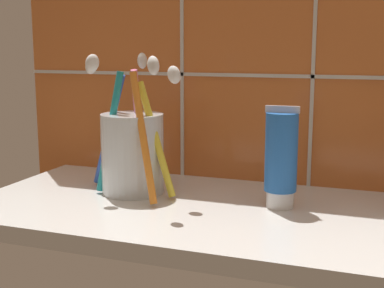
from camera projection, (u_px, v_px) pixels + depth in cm
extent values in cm
cube|color=silver|center=(275.00, 221.00, 61.71)|extent=(74.44, 28.59, 2.00)
cube|color=#C6662D|center=(301.00, 36.00, 71.33)|extent=(84.44, 1.50, 44.72)
cube|color=beige|center=(299.00, 76.00, 71.51)|extent=(84.44, 0.24, 0.50)
cube|color=beige|center=(182.00, 36.00, 76.18)|extent=(0.50, 0.24, 44.72)
cube|color=beige|center=(314.00, 35.00, 69.92)|extent=(0.50, 0.24, 44.72)
cylinder|color=silver|center=(133.00, 154.00, 69.50)|extent=(8.13, 8.13, 10.38)
cylinder|color=yellow|center=(156.00, 139.00, 66.90)|extent=(5.78, 2.14, 14.42)
ellipsoid|color=white|center=(174.00, 75.00, 63.96)|extent=(2.54, 1.78, 2.63)
cylinder|color=pink|center=(139.00, 128.00, 71.57)|extent=(1.70, 4.80, 15.77)
ellipsoid|color=white|center=(142.00, 61.00, 72.09)|extent=(1.65, 2.36, 2.54)
cylinder|color=blue|center=(109.00, 130.00, 71.65)|extent=(5.69, 1.82, 15.17)
ellipsoid|color=white|center=(91.00, 66.00, 71.44)|extent=(2.46, 1.66, 2.61)
cylinder|color=teal|center=(110.00, 132.00, 68.56)|extent=(3.92, 2.54, 15.59)
ellipsoid|color=white|center=(94.00, 63.00, 66.80)|extent=(2.44, 2.09, 2.49)
cylinder|color=orange|center=(143.00, 137.00, 64.85)|extent=(5.58, 5.15, 15.70)
ellipsoid|color=white|center=(153.00, 65.00, 60.40)|extent=(2.63, 2.55, 2.66)
cylinder|color=white|center=(281.00, 199.00, 63.67)|extent=(3.24, 3.24, 2.04)
cylinder|color=blue|center=(283.00, 152.00, 62.65)|extent=(3.82, 3.82, 9.31)
cube|color=silver|center=(284.00, 109.00, 61.74)|extent=(4.01, 0.36, 0.80)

